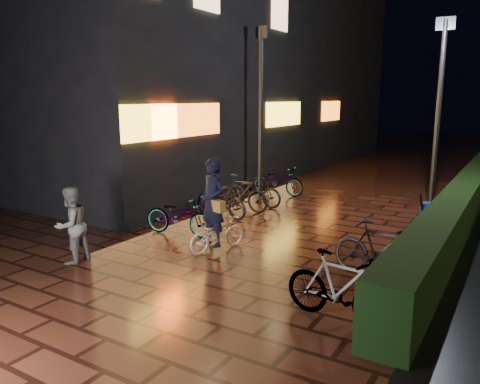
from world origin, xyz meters
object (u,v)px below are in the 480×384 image
Objects in this scene: cyclist at (215,217)px; cart_assembly at (427,210)px; bystander_person at (71,225)px; traffic_barrier at (391,276)px.

cart_assembly is (3.52, 4.16, -0.26)m from cyclist.
bystander_person is at bearing -133.95° from cyclist.
traffic_barrier is (5.76, 1.65, -0.42)m from bystander_person.
cyclist is at bearing 173.77° from traffic_barrier.
cart_assembly is (5.51, 6.22, -0.28)m from bystander_person.
bystander_person reaches higher than cart_assembly.
cyclist reaches higher than bystander_person.
cart_assembly is at bearing 93.13° from traffic_barrier.
bystander_person is 0.90× the size of traffic_barrier.
traffic_barrier is 4.58m from cart_assembly.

